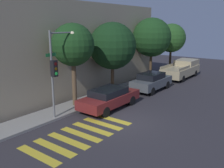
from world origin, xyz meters
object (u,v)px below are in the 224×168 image
(pickup_truck, at_px, (182,69))
(sedan_middle, at_px, (152,81))
(traffic_light_pole, at_px, (58,61))
(tree_far_end, at_px, (152,37))
(tree_midblock, at_px, (113,46))
(tree_near_corner, at_px, (73,45))
(tree_behind_truck, at_px, (171,38))
(sedan_near_corner, at_px, (109,98))

(pickup_truck, bearing_deg, sedan_middle, 180.00)
(traffic_light_pole, relative_size, tree_far_end, 0.85)
(sedan_middle, xyz_separation_m, tree_midblock, (-2.70, 2.05, 3.00))
(tree_near_corner, relative_size, tree_far_end, 0.92)
(pickup_truck, bearing_deg, tree_behind_truck, 52.23)
(sedan_middle, xyz_separation_m, tree_near_corner, (-6.89, 2.05, 3.34))
(sedan_middle, bearing_deg, tree_midblock, 142.80)
(tree_midblock, bearing_deg, traffic_light_pole, -172.78)
(traffic_light_pole, height_order, tree_behind_truck, tree_behind_truck)
(tree_far_end, bearing_deg, sedan_middle, -150.04)
(pickup_truck, xyz_separation_m, tree_midblock, (-9.19, 2.05, 2.90))
(tree_midblock, distance_m, tree_behind_truck, 10.78)
(traffic_light_pole, distance_m, pickup_truck, 15.59)
(sedan_middle, xyz_separation_m, tree_far_end, (3.55, 2.05, 3.38))
(sedan_middle, bearing_deg, tree_near_corner, 163.45)
(tree_near_corner, bearing_deg, tree_far_end, 0.00)
(traffic_light_pole, bearing_deg, pickup_truck, -4.73)
(traffic_light_pole, relative_size, tree_behind_truck, 0.93)
(sedan_middle, relative_size, pickup_truck, 0.77)
(tree_behind_truck, bearing_deg, sedan_near_corner, -171.58)
(traffic_light_pole, xyz_separation_m, sedan_middle, (8.84, -1.27, -2.60))
(tree_far_end, bearing_deg, traffic_light_pole, -176.41)
(traffic_light_pole, distance_m, sedan_middle, 9.30)
(pickup_truck, relative_size, tree_far_end, 0.92)
(pickup_truck, relative_size, tree_behind_truck, 1.02)
(traffic_light_pole, height_order, tree_midblock, tree_midblock)
(traffic_light_pole, bearing_deg, sedan_middle, -8.16)
(tree_near_corner, relative_size, tree_behind_truck, 1.01)
(sedan_near_corner, distance_m, tree_far_end, 10.12)
(tree_far_end, bearing_deg, sedan_near_corner, -167.59)
(tree_far_end, bearing_deg, pickup_truck, -34.80)
(tree_near_corner, bearing_deg, sedan_near_corner, -61.02)
(tree_midblock, xyz_separation_m, tree_far_end, (6.25, -0.00, 0.38))
(tree_far_end, relative_size, tree_behind_truck, 1.10)
(sedan_near_corner, bearing_deg, tree_behind_truck, 8.42)
(traffic_light_pole, bearing_deg, tree_behind_truck, 2.63)
(sedan_near_corner, relative_size, tree_midblock, 0.83)
(traffic_light_pole, xyz_separation_m, tree_far_end, (12.39, 0.78, 0.78))
(pickup_truck, relative_size, tree_near_corner, 1.01)
(sedan_near_corner, height_order, tree_behind_truck, tree_behind_truck)
(traffic_light_pole, relative_size, tree_near_corner, 0.92)
(sedan_near_corner, bearing_deg, sedan_middle, 0.00)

